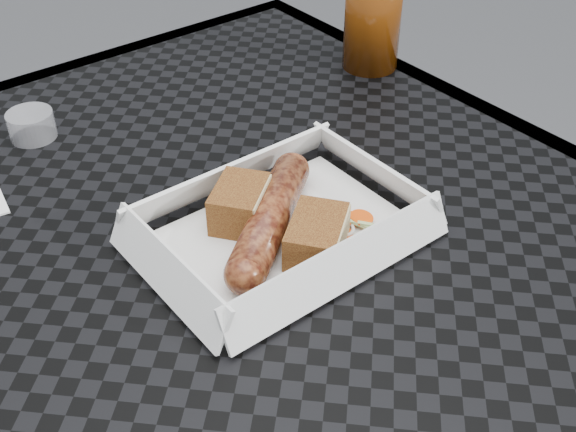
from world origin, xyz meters
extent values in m
cube|color=black|center=(0.00, 0.00, 0.74)|extent=(0.80, 0.80, 0.01)
cube|color=black|center=(0.00, 0.39, 0.73)|extent=(0.80, 0.03, 0.03)
cube|color=black|center=(0.39, 0.00, 0.73)|extent=(0.03, 0.80, 0.03)
cylinder|color=black|center=(0.35, 0.35, 0.36)|extent=(0.03, 0.03, 0.73)
cube|color=white|center=(0.05, -0.05, 0.75)|extent=(0.22, 0.15, 0.00)
cylinder|color=brown|center=(0.05, -0.05, 0.77)|extent=(0.14, 0.12, 0.04)
sphere|color=brown|center=(0.11, 0.00, 0.77)|extent=(0.04, 0.04, 0.04)
sphere|color=brown|center=(-0.01, -0.09, 0.77)|extent=(0.04, 0.04, 0.04)
cube|color=brown|center=(0.04, -0.02, 0.77)|extent=(0.07, 0.07, 0.04)
cube|color=brown|center=(0.06, -0.09, 0.77)|extent=(0.08, 0.08, 0.03)
cylinder|color=#F84E0A|center=(0.10, -0.09, 0.75)|extent=(0.02, 0.02, 0.00)
torus|color=white|center=(0.11, -0.09, 0.75)|extent=(0.02, 0.02, 0.00)
cube|color=#B2D17F|center=(0.11, -0.09, 0.75)|extent=(0.02, 0.02, 0.00)
cylinder|color=silver|center=(-0.05, 0.25, 0.76)|extent=(0.05, 0.05, 0.03)
cylinder|color=#512306|center=(0.35, 0.15, 0.81)|extent=(0.07, 0.07, 0.14)
camera|label=1|loc=(-0.25, -0.46, 1.17)|focal=45.00mm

